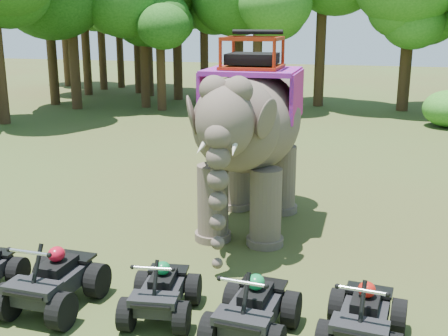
{
  "coord_description": "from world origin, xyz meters",
  "views": [
    {
      "loc": [
        3.03,
        -10.38,
        5.1
      ],
      "look_at": [
        0.0,
        1.2,
        1.9
      ],
      "focal_mm": 45.0,
      "sensor_mm": 36.0,
      "label": 1
    }
  ],
  "objects_px": {
    "atv_1": "(53,272)",
    "atv_2": "(161,285)",
    "elephant": "(251,132)",
    "atv_4": "(364,309)",
    "atv_3": "(253,301)"
  },
  "relations": [
    {
      "from": "atv_1",
      "to": "atv_2",
      "type": "bearing_deg",
      "value": 8.35
    },
    {
      "from": "atv_2",
      "to": "atv_3",
      "type": "xyz_separation_m",
      "value": [
        1.69,
        -0.27,
        0.05
      ]
    },
    {
      "from": "elephant",
      "to": "atv_1",
      "type": "distance_m",
      "value": 5.91
    },
    {
      "from": "atv_1",
      "to": "atv_4",
      "type": "xyz_separation_m",
      "value": [
        5.45,
        0.16,
        -0.05
      ]
    },
    {
      "from": "elephant",
      "to": "atv_1",
      "type": "xyz_separation_m",
      "value": [
        -2.54,
        -5.05,
        -1.71
      ]
    },
    {
      "from": "atv_1",
      "to": "atv_2",
      "type": "relative_size",
      "value": 1.15
    },
    {
      "from": "elephant",
      "to": "atv_4",
      "type": "distance_m",
      "value": 5.96
    },
    {
      "from": "atv_2",
      "to": "atv_4",
      "type": "height_order",
      "value": "atv_4"
    },
    {
      "from": "atv_1",
      "to": "elephant",
      "type": "bearing_deg",
      "value": 65.82
    },
    {
      "from": "atv_1",
      "to": "atv_2",
      "type": "xyz_separation_m",
      "value": [
        2.0,
        0.2,
        -0.09
      ]
    },
    {
      "from": "atv_4",
      "to": "atv_3",
      "type": "bearing_deg",
      "value": -166.4
    },
    {
      "from": "elephant",
      "to": "atv_4",
      "type": "relative_size",
      "value": 3.32
    },
    {
      "from": "atv_1",
      "to": "atv_2",
      "type": "distance_m",
      "value": 2.01
    },
    {
      "from": "elephant",
      "to": "atv_3",
      "type": "xyz_separation_m",
      "value": [
        1.15,
        -5.12,
        -1.75
      ]
    },
    {
      "from": "atv_2",
      "to": "atv_4",
      "type": "bearing_deg",
      "value": -7.82
    }
  ]
}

